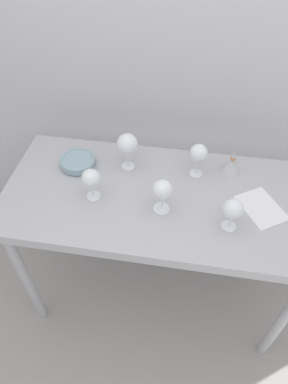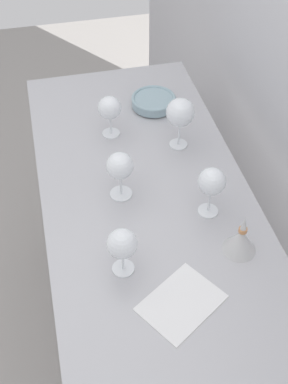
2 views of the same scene
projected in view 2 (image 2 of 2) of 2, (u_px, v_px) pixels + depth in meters
ground_plane at (145, 329)px, 2.22m from camera, size 6.00×6.00×0.00m
steel_counter at (144, 209)px, 1.65m from camera, size 1.40×0.65×0.90m
wine_glass_near_right at (122, 245)px, 1.27m from camera, size 0.08×0.08×0.15m
wine_glass_far_right at (212, 183)px, 1.41m from camera, size 0.08×0.08×0.17m
wine_glass_far_left at (180, 113)px, 1.62m from camera, size 0.10×0.10×0.19m
wine_glass_near_center at (120, 167)px, 1.47m from camera, size 0.08×0.08×0.16m
wine_glass_near_left at (110, 109)px, 1.68m from camera, size 0.08×0.08×0.15m
tasting_sheet_upper at (181, 303)px, 1.27m from camera, size 0.24×0.25×0.00m
tasting_bowl at (154, 101)px, 1.86m from camera, size 0.17×0.17×0.04m
decanter_funnel at (241, 240)px, 1.37m from camera, size 0.10×0.10×0.13m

